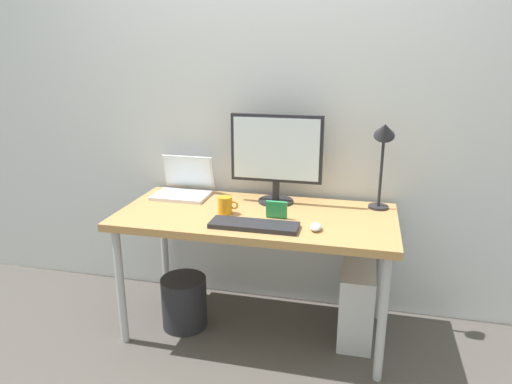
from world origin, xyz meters
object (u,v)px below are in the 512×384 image
at_px(photo_frame, 277,209).
at_px(laptop, 184,185).
at_px(mouse, 316,227).
at_px(keyboard, 254,225).
at_px(desk_lamp, 384,144).
at_px(monitor, 276,154).
at_px(coffee_mug, 225,205).
at_px(desk, 256,224).
at_px(wastebasket, 184,302).
at_px(computer_tower, 357,304).

bearing_deg(photo_frame, laptop, 155.99).
bearing_deg(mouse, keyboard, -173.13).
bearing_deg(desk_lamp, mouse, -128.29).
relative_size(monitor, photo_frame, 4.70).
bearing_deg(coffee_mug, desk, 14.41).
distance_m(photo_frame, wastebasket, 0.81).
bearing_deg(computer_tower, photo_frame, -167.45).
bearing_deg(mouse, photo_frame, 151.10).
height_order(laptop, wastebasket, laptop).
xyz_separation_m(laptop, desk_lamp, (1.14, -0.02, 0.31)).
bearing_deg(wastebasket, keyboard, -17.70).
xyz_separation_m(keyboard, coffee_mug, (-0.20, 0.16, 0.03)).
distance_m(mouse, wastebasket, 0.95).
xyz_separation_m(keyboard, mouse, (0.30, 0.04, 0.01)).
bearing_deg(coffee_mug, desk_lamp, 17.61).
bearing_deg(wastebasket, photo_frame, 1.30).
relative_size(keyboard, coffee_mug, 3.91).
xyz_separation_m(desk, keyboard, (0.04, -0.20, 0.07)).
bearing_deg(keyboard, desk, 100.80).
xyz_separation_m(computer_tower, wastebasket, (-0.97, -0.11, -0.06)).
relative_size(desk_lamp, coffee_mug, 4.50).
height_order(mouse, photo_frame, photo_frame).
bearing_deg(monitor, desk, -107.34).
distance_m(laptop, mouse, 0.93).
bearing_deg(coffee_mug, keyboard, -39.52).
height_order(coffee_mug, photo_frame, same).
bearing_deg(laptop, photo_frame, -24.01).
relative_size(mouse, coffee_mug, 0.80).
height_order(desk_lamp, coffee_mug, desk_lamp).
relative_size(keyboard, photo_frame, 4.00).
bearing_deg(wastebasket, computer_tower, 6.44).
height_order(desk_lamp, mouse, desk_lamp).
bearing_deg(laptop, coffee_mug, -38.39).
xyz_separation_m(coffee_mug, wastebasket, (-0.25, -0.02, -0.61)).
bearing_deg(wastebasket, mouse, -8.18).
relative_size(keyboard, computer_tower, 1.05).
xyz_separation_m(coffee_mug, photo_frame, (0.28, -0.01, 0.00)).
relative_size(monitor, wastebasket, 1.72).
relative_size(desk_lamp, wastebasket, 1.69).
bearing_deg(desk_lamp, monitor, -179.89).
height_order(keyboard, computer_tower, keyboard).
xyz_separation_m(photo_frame, wastebasket, (-0.53, -0.01, -0.61)).
bearing_deg(computer_tower, desk, -174.87).
distance_m(laptop, wastebasket, 0.69).
distance_m(photo_frame, computer_tower, 0.71).
relative_size(desk, monitor, 2.86).
bearing_deg(desk_lamp, desk, -161.61).
height_order(laptop, photo_frame, laptop).
relative_size(mouse, wastebasket, 0.30).
height_order(desk, laptop, laptop).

